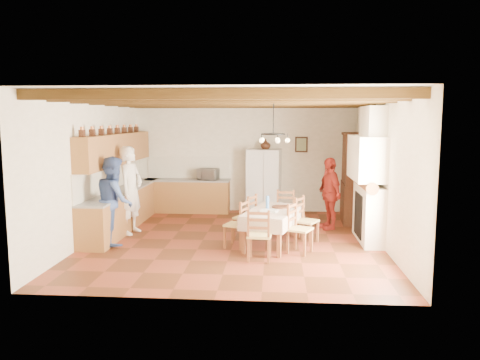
# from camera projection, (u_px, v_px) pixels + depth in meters

# --- Properties ---
(floor) EXTENTS (6.00, 6.50, 0.02)m
(floor) POSITION_uv_depth(u_px,v_px,m) (234.00, 241.00, 9.85)
(floor) COLOR #502613
(floor) RESTS_ON ground
(ceiling) EXTENTS (6.00, 6.50, 0.02)m
(ceiling) POSITION_uv_depth(u_px,v_px,m) (234.00, 96.00, 9.45)
(ceiling) COLOR white
(ceiling) RESTS_ON ground
(wall_back) EXTENTS (6.00, 0.02, 3.00)m
(wall_back) POSITION_uv_depth(u_px,v_px,m) (244.00, 157.00, 12.87)
(wall_back) COLOR beige
(wall_back) RESTS_ON ground
(wall_front) EXTENTS (6.00, 0.02, 3.00)m
(wall_front) POSITION_uv_depth(u_px,v_px,m) (213.00, 196.00, 6.43)
(wall_front) COLOR beige
(wall_front) RESTS_ON ground
(wall_left) EXTENTS (0.02, 6.50, 3.00)m
(wall_left) POSITION_uv_depth(u_px,v_px,m) (92.00, 169.00, 9.87)
(wall_left) COLOR beige
(wall_left) RESTS_ON ground
(wall_right) EXTENTS (0.02, 6.50, 3.00)m
(wall_right) POSITION_uv_depth(u_px,v_px,m) (383.00, 171.00, 9.42)
(wall_right) COLOR beige
(wall_right) RESTS_ON ground
(ceiling_beams) EXTENTS (6.00, 6.30, 0.16)m
(ceiling_beams) POSITION_uv_depth(u_px,v_px,m) (234.00, 101.00, 9.46)
(ceiling_beams) COLOR #35210C
(ceiling_beams) RESTS_ON ground
(lower_cabinets_left) EXTENTS (0.60, 4.30, 0.86)m
(lower_cabinets_left) POSITION_uv_depth(u_px,v_px,m) (124.00, 209.00, 11.03)
(lower_cabinets_left) COLOR olive
(lower_cabinets_left) RESTS_ON ground
(lower_cabinets_back) EXTENTS (2.30, 0.60, 0.86)m
(lower_cabinets_back) POSITION_uv_depth(u_px,v_px,m) (187.00, 196.00, 12.82)
(lower_cabinets_back) COLOR olive
(lower_cabinets_back) RESTS_ON ground
(countertop_left) EXTENTS (0.62, 4.30, 0.04)m
(countertop_left) POSITION_uv_depth(u_px,v_px,m) (124.00, 190.00, 10.97)
(countertop_left) COLOR slate
(countertop_left) RESTS_ON lower_cabinets_left
(countertop_back) EXTENTS (2.34, 0.62, 0.04)m
(countertop_back) POSITION_uv_depth(u_px,v_px,m) (187.00, 180.00, 12.76)
(countertop_back) COLOR slate
(countertop_back) RESTS_ON lower_cabinets_back
(backsplash_left) EXTENTS (0.03, 4.30, 0.60)m
(backsplash_left) POSITION_uv_depth(u_px,v_px,m) (111.00, 177.00, 10.95)
(backsplash_left) COLOR white
(backsplash_left) RESTS_ON ground
(backsplash_back) EXTENTS (2.30, 0.03, 0.60)m
(backsplash_back) POSITION_uv_depth(u_px,v_px,m) (189.00, 167.00, 13.00)
(backsplash_back) COLOR white
(backsplash_back) RESTS_ON ground
(upper_cabinets) EXTENTS (0.35, 4.20, 0.70)m
(upper_cabinets) POSITION_uv_depth(u_px,v_px,m) (117.00, 149.00, 10.85)
(upper_cabinets) COLOR olive
(upper_cabinets) RESTS_ON ground
(fireplace) EXTENTS (0.56, 1.60, 2.80)m
(fireplace) POSITION_uv_depth(u_px,v_px,m) (366.00, 175.00, 9.66)
(fireplace) COLOR beige
(fireplace) RESTS_ON ground
(wall_picture) EXTENTS (0.34, 0.03, 0.42)m
(wall_picture) POSITION_uv_depth(u_px,v_px,m) (301.00, 145.00, 12.68)
(wall_picture) COLOR #311F15
(wall_picture) RESTS_ON ground
(refrigerator) EXTENTS (0.95, 0.81, 1.74)m
(refrigerator) POSITION_uv_depth(u_px,v_px,m) (264.00, 181.00, 12.60)
(refrigerator) COLOR white
(refrigerator) RESTS_ON floor
(hutch) EXTENTS (0.58, 1.24, 2.21)m
(hutch) POSITION_uv_depth(u_px,v_px,m) (353.00, 178.00, 11.45)
(hutch) COLOR #32170C
(hutch) RESTS_ON floor
(dining_table) EXTENTS (1.29, 1.86, 0.74)m
(dining_table) POSITION_uv_depth(u_px,v_px,m) (273.00, 214.00, 9.37)
(dining_table) COLOR beige
(dining_table) RESTS_ON floor
(chandelier) EXTENTS (0.47, 0.47, 0.03)m
(chandelier) POSITION_uv_depth(u_px,v_px,m) (273.00, 134.00, 9.17)
(chandelier) COLOR black
(chandelier) RESTS_ON ground
(chair_left_near) EXTENTS (0.52, 0.53, 0.96)m
(chair_left_near) POSITION_uv_depth(u_px,v_px,m) (236.00, 224.00, 9.27)
(chair_left_near) COLOR brown
(chair_left_near) RESTS_ON floor
(chair_left_far) EXTENTS (0.54, 0.55, 0.96)m
(chair_left_far) POSITION_uv_depth(u_px,v_px,m) (245.00, 217.00, 9.94)
(chair_left_far) COLOR brown
(chair_left_far) RESTS_ON floor
(chair_right_near) EXTENTS (0.54, 0.55, 0.96)m
(chair_right_near) POSITION_uv_depth(u_px,v_px,m) (300.00, 228.00, 8.89)
(chair_right_near) COLOR brown
(chair_right_near) RESTS_ON floor
(chair_right_far) EXTENTS (0.55, 0.56, 0.96)m
(chair_right_far) POSITION_uv_depth(u_px,v_px,m) (307.00, 220.00, 9.59)
(chair_right_far) COLOR brown
(chair_right_far) RESTS_ON floor
(chair_end_near) EXTENTS (0.45, 0.43, 0.96)m
(chair_end_near) POSITION_uv_depth(u_px,v_px,m) (259.00, 235.00, 8.41)
(chair_end_near) COLOR brown
(chair_end_near) RESTS_ON floor
(chair_end_far) EXTENTS (0.47, 0.45, 0.96)m
(chair_end_far) POSITION_uv_depth(u_px,v_px,m) (285.00, 212.00, 10.41)
(chair_end_far) COLOR brown
(chair_end_far) RESTS_ON floor
(person_man) EXTENTS (0.61, 0.80, 1.95)m
(person_man) POSITION_uv_depth(u_px,v_px,m) (131.00, 190.00, 10.36)
(person_man) COLOR white
(person_man) RESTS_ON floor
(person_woman_blue) EXTENTS (0.97, 1.07, 1.80)m
(person_woman_blue) POSITION_uv_depth(u_px,v_px,m) (115.00, 200.00, 9.50)
(person_woman_blue) COLOR #3D5798
(person_woman_blue) RESTS_ON floor
(person_woman_red) EXTENTS (0.70, 1.05, 1.67)m
(person_woman_red) POSITION_uv_depth(u_px,v_px,m) (329.00, 193.00, 10.82)
(person_woman_red) COLOR #A4281F
(person_woman_red) RESTS_ON floor
(microwave) EXTENTS (0.60, 0.48, 0.30)m
(microwave) POSITION_uv_depth(u_px,v_px,m) (208.00, 174.00, 12.70)
(microwave) COLOR silver
(microwave) RESTS_ON countertop_back
(fridge_vase) EXTENTS (0.32, 0.32, 0.28)m
(fridge_vase) POSITION_uv_depth(u_px,v_px,m) (266.00, 144.00, 12.46)
(fridge_vase) COLOR #32170C
(fridge_vase) RESTS_ON refrigerator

